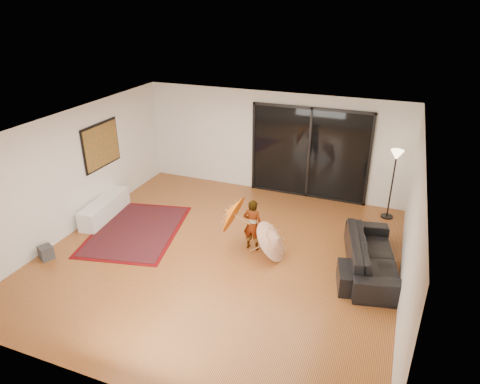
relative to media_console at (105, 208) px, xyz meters
The scene contains 17 objects.
floor 3.30m from the media_console, ahead, with size 7.00×7.00×0.00m, color #B06230.
ceiling 4.12m from the media_console, ahead, with size 7.00×7.00×0.00m, color white.
wall_back 4.53m from the media_console, 42.26° to the left, with size 7.00×7.00×0.00m, color silver.
wall_front 5.31m from the media_console, 51.23° to the right, with size 7.00×7.00×0.00m, color silver.
wall_left 1.27m from the media_console, 114.58° to the right, with size 7.00×7.00×0.00m, color silver.
wall_right 6.86m from the media_console, ahead, with size 7.00×7.00×0.00m, color silver.
sliding_door 5.25m from the media_console, 34.50° to the left, with size 3.06×0.07×2.40m.
painting 1.50m from the media_console, 115.25° to the left, with size 0.04×1.28×1.08m.
media_console is the anchor object (origin of this frame).
speaker 1.93m from the media_console, 90.00° to the right, with size 0.25×0.25×0.28m, color #424244.
persian_rug 1.13m from the media_console, 16.04° to the right, with size 2.39×2.96×0.02m.
sofa 6.20m from the media_console, ahead, with size 2.27×0.89×0.66m, color black.
ottoman 6.05m from the media_console, ahead, with size 0.70×0.70×0.40m, color black.
floor_lamp 6.90m from the media_console, 21.09° to the left, with size 0.29×0.29×1.70m.
child 3.79m from the media_console, ahead, with size 0.41×0.27×1.13m, color #999999.
parasol_orange 3.27m from the media_console, ahead, with size 0.50×0.85×0.87m.
parasol_white 4.39m from the media_console, ahead, with size 0.69×0.88×0.96m.
Camera 1 is at (3.07, -6.81, 4.91)m, focal length 32.00 mm.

